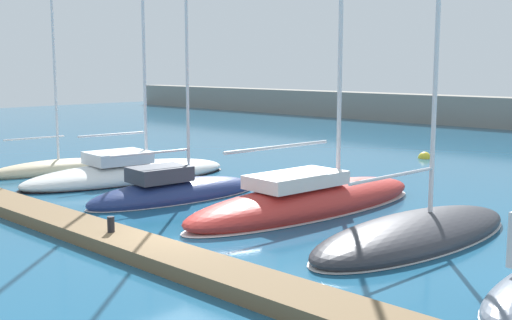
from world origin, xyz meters
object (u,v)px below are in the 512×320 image
at_px(mooring_buoy_yellow, 425,158).
at_px(dock_bollard, 111,224).
at_px(sailboat_navy_third, 174,191).
at_px(sailboat_charcoal_fifth, 415,233).
at_px(sailboat_white_second, 128,173).
at_px(sailboat_red_fourth, 308,199).
at_px(sailboat_sand_nearest, 55,167).

height_order(mooring_buoy_yellow, dock_bollard, dock_bollard).
bearing_deg(sailboat_navy_third, sailboat_charcoal_fifth, -76.43).
relative_size(sailboat_white_second, sailboat_navy_third, 1.14).
height_order(sailboat_navy_third, sailboat_red_fourth, sailboat_red_fourth).
distance_m(sailboat_navy_third, mooring_buoy_yellow, 16.15).
xyz_separation_m(sailboat_white_second, sailboat_navy_third, (4.71, -1.21, 0.00)).
bearing_deg(dock_bollard, sailboat_white_second, 142.97).
distance_m(sailboat_charcoal_fifth, dock_bollard, 8.56).
relative_size(sailboat_navy_third, dock_bollard, 35.77).
distance_m(sailboat_navy_third, dock_bollard, 6.31).
relative_size(sailboat_sand_nearest, dock_bollard, 28.28).
relative_size(sailboat_charcoal_fifth, dock_bollard, 34.66).
bearing_deg(mooring_buoy_yellow, sailboat_white_second, -111.58).
bearing_deg(sailboat_charcoal_fifth, sailboat_navy_third, 99.91).
bearing_deg(sailboat_red_fourth, sailboat_white_second, 98.39).
relative_size(sailboat_navy_third, sailboat_red_fourth, 0.79).
relative_size(sailboat_sand_nearest, sailboat_navy_third, 0.79).
bearing_deg(mooring_buoy_yellow, sailboat_red_fourth, -75.43).
relative_size(sailboat_sand_nearest, sailboat_charcoal_fifth, 0.82).
height_order(sailboat_sand_nearest, sailboat_red_fourth, sailboat_red_fourth).
bearing_deg(dock_bollard, sailboat_sand_nearest, 157.94).
xyz_separation_m(sailboat_sand_nearest, sailboat_navy_third, (8.68, 0.11, 0.03)).
distance_m(sailboat_white_second, sailboat_red_fourth, 9.59).
bearing_deg(sailboat_sand_nearest, sailboat_charcoal_fifth, -79.78).
distance_m(sailboat_red_fourth, dock_bollard, 7.18).
bearing_deg(mooring_buoy_yellow, sailboat_charcoal_fifth, -60.92).
xyz_separation_m(sailboat_navy_third, sailboat_charcoal_fifth, (9.50, 1.15, -0.06)).
distance_m(sailboat_sand_nearest, mooring_buoy_yellow, 18.98).
bearing_deg(sailboat_charcoal_fifth, sailboat_sand_nearest, 96.95).
relative_size(sailboat_navy_third, sailboat_charcoal_fifth, 1.03).
bearing_deg(dock_bollard, sailboat_charcoal_fifth, 47.19).
relative_size(sailboat_sand_nearest, mooring_buoy_yellow, 17.91).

